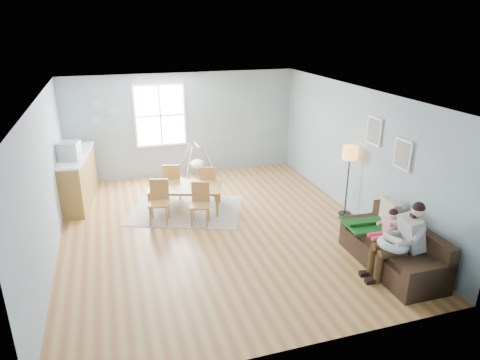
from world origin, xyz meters
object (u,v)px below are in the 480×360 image
object	(u,v)px
toddler	(387,227)
chair_sw	(159,199)
father	(402,239)
chair_nw	(172,179)
floor_lamp	(350,159)
chair_ne	(208,181)
baby_swing	(197,163)
counter	(77,178)
dining_table	(186,198)
sofa	(394,252)
storage_cube	(418,265)
monitor	(69,151)
chair_se	(200,201)

from	to	relation	value
toddler	chair_sw	distance (m)	4.44
father	chair_nw	world-z (taller)	father
floor_lamp	chair_ne	bearing A→B (deg)	148.45
father	chair_ne	size ratio (longest dim) A/B	1.54
father	baby_swing	size ratio (longest dim) A/B	1.39
counter	dining_table	bearing A→B (deg)	-27.67
counter	baby_swing	world-z (taller)	counter
sofa	toddler	distance (m)	0.44
sofa	storage_cube	xyz separation A→B (m)	(0.18, -0.38, -0.06)
floor_lamp	chair_nw	bearing A→B (deg)	150.68
dining_table	baby_swing	xyz separation A→B (m)	(0.68, 1.95, 0.13)
counter	monitor	distance (m)	0.85
monitor	baby_swing	size ratio (longest dim) A/B	0.51
father	toddler	bearing A→B (deg)	83.35
floor_lamp	counter	bearing A→B (deg)	156.33
chair_ne	monitor	distance (m)	3.06
chair_sw	chair_se	bearing A→B (deg)	-21.59
dining_table	chair_se	world-z (taller)	chair_se
chair_ne	monitor	xyz separation A→B (m)	(-2.90, 0.41, 0.87)
storage_cube	chair_se	size ratio (longest dim) A/B	0.52
storage_cube	chair_sw	distance (m)	5.01
sofa	toddler	size ratio (longest dim) A/B	2.53
chair_nw	dining_table	bearing A→B (deg)	-75.86
father	chair_nw	distance (m)	5.23
father	dining_table	world-z (taller)	father
storage_cube	chair_nw	xyz separation A→B (m)	(-3.30, 4.39, 0.27)
toddler	counter	distance (m)	6.71
father	floor_lamp	size ratio (longest dim) A/B	0.86
dining_table	monitor	xyz separation A→B (m)	(-2.30, 0.80, 1.06)
floor_lamp	counter	distance (m)	6.04
sofa	chair_nw	bearing A→B (deg)	127.88
father	baby_swing	xyz separation A→B (m)	(-2.14, 5.55, -0.28)
floor_lamp	chair_se	distance (m)	3.20
dining_table	chair_sw	xyz separation A→B (m)	(-0.61, -0.38, 0.23)
sofa	chair_ne	size ratio (longest dim) A/B	2.33
chair_sw	chair_ne	world-z (taller)	chair_sw
chair_sw	dining_table	bearing A→B (deg)	31.95
dining_table	counter	xyz separation A→B (m)	(-2.26, 1.19, 0.30)
toddler	chair_ne	size ratio (longest dim) A/B	0.92
chair_ne	baby_swing	xyz separation A→B (m)	(0.07, 1.56, -0.06)
sofa	toddler	world-z (taller)	toddler
father	storage_cube	bearing A→B (deg)	-18.40
storage_cube	monitor	distance (m)	7.13
sofa	chair_se	xyz separation A→B (m)	(-2.76, 2.62, 0.20)
chair_se	monitor	distance (m)	3.02
toddler	chair_nw	size ratio (longest dim) A/B	0.89
sofa	storage_cube	distance (m)	0.43
father	baby_swing	world-z (taller)	father
storage_cube	baby_swing	size ratio (longest dim) A/B	0.48
chair_sw	counter	bearing A→B (deg)	136.46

